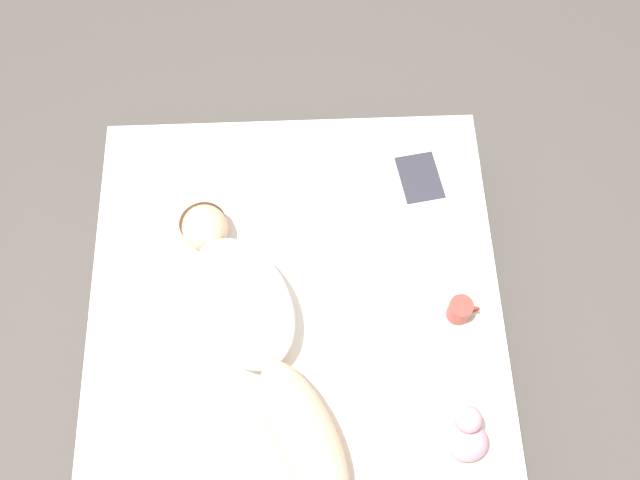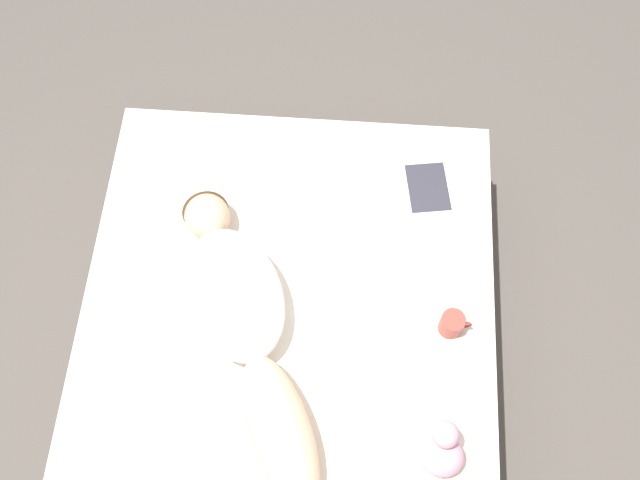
{
  "view_description": "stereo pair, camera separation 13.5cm",
  "coord_description": "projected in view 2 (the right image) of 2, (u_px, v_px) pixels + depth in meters",
  "views": [
    {
      "loc": [
        0.06,
        -0.8,
        3.18
      ],
      "look_at": [
        0.1,
        0.44,
        0.58
      ],
      "focal_mm": 42.0,
      "sensor_mm": 36.0,
      "label": 1
    },
    {
      "loc": [
        0.19,
        -0.8,
        3.18
      ],
      "look_at": [
        0.1,
        0.44,
        0.58
      ],
      "focal_mm": 42.0,
      "sensor_mm": 36.0,
      "label": 2
    }
  ],
  "objects": [
    {
      "name": "open_magazine",
      "position": [
        399.0,
        190.0,
        3.03
      ],
      "size": [
        0.54,
        0.39,
        0.01
      ],
      "rotation": [
        0.0,
        0.0,
        0.16
      ],
      "color": "white",
      "rests_on": "bed"
    },
    {
      "name": "bed",
      "position": [
        287.0,
        371.0,
        2.99
      ],
      "size": [
        1.61,
        2.12,
        0.53
      ],
      "color": "beige",
      "rests_on": "ground_plane"
    },
    {
      "name": "plush_toy",
      "position": [
        442.0,
        451.0,
        2.51
      ],
      "size": [
        0.15,
        0.17,
        0.21
      ],
      "color": "#DB9EB2",
      "rests_on": "bed"
    },
    {
      "name": "person",
      "position": [
        243.0,
        320.0,
        2.69
      ],
      "size": [
        0.69,
        1.21,
        0.22
      ],
      "rotation": [
        0.0,
        0.0,
        0.42
      ],
      "color": "#DBB28E",
      "rests_on": "bed"
    },
    {
      "name": "ground_plane",
      "position": [
        289.0,
        387.0,
        3.22
      ],
      "size": [
        12.0,
        12.0,
        0.0
      ],
      "primitive_type": "plane",
      "color": "#4C4742"
    },
    {
      "name": "coffee_mug",
      "position": [
        452.0,
        324.0,
        2.74
      ],
      "size": [
        0.12,
        0.09,
        0.1
      ],
      "color": "#993D33",
      "rests_on": "bed"
    }
  ]
}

